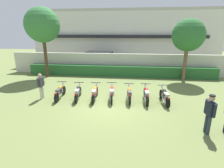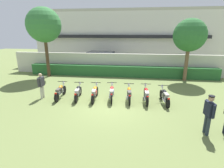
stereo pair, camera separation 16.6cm
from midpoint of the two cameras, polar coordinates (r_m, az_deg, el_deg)
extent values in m
plane|color=olive|center=(9.81, -0.44, -7.13)|extent=(60.00, 60.00, 0.00)
cube|color=silver|center=(24.20, 4.93, 14.65)|extent=(22.28, 6.00, 6.21)
cube|color=black|center=(20.95, 4.45, 15.19)|extent=(18.71, 0.50, 0.36)
cube|color=#B2AD9E|center=(24.30, 5.14, 22.34)|extent=(22.28, 6.00, 0.30)
cube|color=beige|center=(16.64, 3.27, 6.43)|extent=(21.17, 0.30, 2.00)
cube|color=#28602D|center=(16.05, 3.03, 4.20)|extent=(16.93, 0.70, 0.98)
cube|color=silver|center=(19.34, -2.80, 7.12)|extent=(4.68, 2.34, 1.00)
cube|color=#2D333D|center=(19.28, -3.41, 9.56)|extent=(2.87, 1.99, 0.65)
cylinder|color=black|center=(19.90, 2.37, 6.23)|extent=(0.70, 0.29, 0.68)
cylinder|color=black|center=(18.13, 1.15, 5.20)|extent=(0.70, 0.29, 0.68)
cylinder|color=black|center=(20.77, -6.22, 6.59)|extent=(0.70, 0.29, 0.68)
cylinder|color=black|center=(19.08, -8.15, 5.61)|extent=(0.70, 0.29, 0.68)
cylinder|color=#4C3823|center=(16.82, -20.07, 8.12)|extent=(0.28, 0.28, 3.48)
sphere|color=#387A3D|center=(16.67, -21.06, 17.52)|extent=(2.93, 2.93, 2.93)
cylinder|color=brown|center=(15.78, 23.30, 6.01)|extent=(0.29, 0.29, 2.80)
sphere|color=#2D6B33|center=(15.57, 24.30, 14.32)|extent=(2.57, 2.57, 2.57)
cylinder|color=black|center=(11.86, -14.96, -1.94)|extent=(0.13, 0.58, 0.57)
cylinder|color=black|center=(10.68, -17.19, -4.22)|extent=(0.13, 0.58, 0.57)
cube|color=silver|center=(11.17, -16.16, -2.39)|extent=(0.24, 0.61, 0.22)
ellipsoid|color=orange|center=(11.25, -15.97, -1.00)|extent=(0.25, 0.45, 0.22)
cube|color=#4C4742|center=(10.90, -16.65, -1.74)|extent=(0.24, 0.53, 0.10)
cube|color=red|center=(10.50, -17.51, -2.99)|extent=(0.11, 0.09, 0.08)
cylinder|color=silver|center=(11.68, -15.22, -0.60)|extent=(0.07, 0.23, 0.65)
cylinder|color=black|center=(11.51, -15.48, 0.79)|extent=(0.60, 0.08, 0.04)
sphere|color=silver|center=(11.73, -15.12, 0.40)|extent=(0.14, 0.14, 0.14)
cylinder|color=silver|center=(11.04, -17.12, -3.43)|extent=(0.11, 0.55, 0.07)
cube|color=black|center=(11.11, -16.27, -2.23)|extent=(0.27, 0.38, 0.20)
cylinder|color=black|center=(11.49, -9.92, -2.25)|extent=(0.16, 0.57, 0.56)
cylinder|color=black|center=(10.28, -11.21, -4.63)|extent=(0.16, 0.57, 0.56)
cube|color=silver|center=(10.78, -10.62, -2.72)|extent=(0.27, 0.62, 0.22)
ellipsoid|color=black|center=(10.87, -10.52, -1.28)|extent=(0.27, 0.46, 0.22)
cube|color=#B2ADA3|center=(10.50, -10.92, -2.05)|extent=(0.26, 0.54, 0.10)
cube|color=red|center=(10.09, -11.41, -3.35)|extent=(0.11, 0.09, 0.08)
cylinder|color=silver|center=(11.30, -10.08, -0.87)|extent=(0.08, 0.23, 0.65)
cylinder|color=black|center=(11.13, -10.25, 0.56)|extent=(0.60, 0.11, 0.04)
sphere|color=silver|center=(11.35, -10.03, 0.17)|extent=(0.14, 0.14, 0.14)
cylinder|color=silver|center=(10.62, -11.47, -3.82)|extent=(0.14, 0.55, 0.07)
cube|color=black|center=(10.72, -10.69, -2.55)|extent=(0.28, 0.39, 0.20)
cylinder|color=black|center=(11.21, -4.58, -2.42)|extent=(0.12, 0.61, 0.60)
cylinder|color=black|center=(10.00, -5.81, -4.89)|extent=(0.12, 0.61, 0.60)
cube|color=silver|center=(10.50, -5.22, -2.91)|extent=(0.23, 0.61, 0.22)
ellipsoid|color=orange|center=(10.59, -5.10, -1.43)|extent=(0.24, 0.45, 0.22)
cube|color=#B2ADA3|center=(10.22, -5.48, -2.23)|extent=(0.23, 0.53, 0.10)
cube|color=red|center=(9.80, -5.96, -3.59)|extent=(0.10, 0.09, 0.08)
cylinder|color=silver|center=(11.03, -4.69, -1.00)|extent=(0.06, 0.23, 0.65)
cylinder|color=black|center=(10.85, -4.81, 0.47)|extent=(0.60, 0.07, 0.04)
sphere|color=silver|center=(11.08, -4.62, 0.06)|extent=(0.14, 0.14, 0.14)
cylinder|color=silver|center=(10.34, -6.10, -4.03)|extent=(0.10, 0.55, 0.07)
cube|color=#A51414|center=(10.44, -5.28, -2.74)|extent=(0.26, 0.37, 0.20)
cylinder|color=black|center=(11.11, 0.45, -2.45)|extent=(0.16, 0.64, 0.64)
cylinder|color=black|center=(9.93, 0.32, -4.85)|extent=(0.16, 0.64, 0.64)
cube|color=silver|center=(10.42, 0.38, -2.90)|extent=(0.27, 0.62, 0.22)
ellipsoid|color=red|center=(10.51, 0.40, -1.41)|extent=(0.27, 0.46, 0.22)
cube|color=#B2ADA3|center=(10.13, 0.36, -2.22)|extent=(0.26, 0.54, 0.10)
cube|color=red|center=(9.73, 0.31, -3.53)|extent=(0.11, 0.09, 0.08)
cylinder|color=silver|center=(10.93, 0.44, -1.02)|extent=(0.08, 0.23, 0.65)
cylinder|color=black|center=(10.75, 0.44, 0.46)|extent=(0.60, 0.10, 0.04)
sphere|color=silver|center=(10.98, 0.45, 0.05)|extent=(0.14, 0.14, 0.14)
cylinder|color=silver|center=(10.23, -0.32, -4.05)|extent=(0.13, 0.55, 0.07)
cube|color=navy|center=(10.36, 0.38, -2.73)|extent=(0.28, 0.38, 0.20)
cylinder|color=black|center=(11.00, 5.86, -2.80)|extent=(0.14, 0.62, 0.62)
cylinder|color=black|center=(9.84, 6.21, -5.22)|extent=(0.14, 0.62, 0.62)
cube|color=silver|center=(10.32, 6.07, -3.26)|extent=(0.25, 0.62, 0.22)
ellipsoid|color=orange|center=(10.40, 6.06, -1.75)|extent=(0.26, 0.46, 0.22)
cube|color=#4C4742|center=(10.03, 6.17, -2.58)|extent=(0.25, 0.54, 0.10)
cube|color=red|center=(9.64, 6.30, -3.90)|extent=(0.11, 0.09, 0.08)
cylinder|color=silver|center=(10.81, 5.93, -1.36)|extent=(0.07, 0.23, 0.65)
cylinder|color=black|center=(10.63, 6.01, 0.13)|extent=(0.60, 0.09, 0.04)
sphere|color=silver|center=(10.86, 5.93, -0.28)|extent=(0.14, 0.14, 0.14)
cylinder|color=silver|center=(10.12, 5.44, -4.43)|extent=(0.12, 0.55, 0.07)
cube|color=black|center=(10.25, 6.09, -3.09)|extent=(0.27, 0.38, 0.20)
cylinder|color=black|center=(11.05, 11.11, -2.89)|extent=(0.12, 0.64, 0.64)
cylinder|color=black|center=(9.82, 11.87, -5.48)|extent=(0.12, 0.64, 0.64)
cube|color=silver|center=(10.33, 11.55, -3.43)|extent=(0.23, 0.61, 0.22)
ellipsoid|color=red|center=(10.42, 11.52, -1.92)|extent=(0.24, 0.45, 0.22)
cube|color=beige|center=(10.05, 11.75, -2.75)|extent=(0.23, 0.53, 0.10)
cube|color=red|center=(9.62, 12.04, -4.16)|extent=(0.10, 0.08, 0.08)
cylinder|color=silver|center=(10.86, 11.25, -1.46)|extent=(0.06, 0.23, 0.65)
cylinder|color=black|center=(10.68, 11.40, 0.02)|extent=(0.60, 0.07, 0.04)
sphere|color=silver|center=(10.91, 11.25, -0.38)|extent=(0.14, 0.14, 0.14)
cylinder|color=silver|center=(10.13, 10.98, -4.59)|extent=(0.10, 0.55, 0.07)
cube|color=black|center=(10.27, 11.59, -3.26)|extent=(0.26, 0.37, 0.20)
cylinder|color=black|center=(11.12, 16.23, -3.31)|extent=(0.16, 0.58, 0.57)
cylinder|color=black|center=(9.93, 18.17, -5.93)|extent=(0.16, 0.58, 0.57)
cube|color=silver|center=(10.43, 17.29, -3.88)|extent=(0.27, 0.62, 0.22)
ellipsoid|color=black|center=(10.50, 17.15, -2.38)|extent=(0.27, 0.46, 0.22)
cube|color=#B2ADA3|center=(10.15, 17.74, -3.22)|extent=(0.26, 0.54, 0.10)
cube|color=red|center=(9.74, 18.48, -4.63)|extent=(0.11, 0.09, 0.08)
cylinder|color=silver|center=(10.94, 16.49, -1.90)|extent=(0.08, 0.23, 0.65)
cylinder|color=black|center=(10.76, 16.75, -0.43)|extent=(0.60, 0.11, 0.04)
sphere|color=silver|center=(10.98, 16.42, -0.82)|extent=(0.14, 0.14, 0.14)
cylinder|color=silver|center=(10.21, 16.95, -5.06)|extent=(0.14, 0.55, 0.07)
cube|color=black|center=(10.36, 17.39, -3.72)|extent=(0.28, 0.39, 0.20)
cylinder|color=beige|center=(11.66, -21.16, -2.31)|extent=(0.13, 0.13, 0.78)
cylinder|color=beige|center=(11.49, -21.64, -2.63)|extent=(0.13, 0.13, 0.78)
cube|color=#38383D|center=(11.38, -21.76, 0.72)|extent=(0.22, 0.46, 0.56)
cylinder|color=#38383D|center=(11.61, -21.10, 1.16)|extent=(0.09, 0.09, 0.53)
cylinder|color=#38383D|center=(11.15, -22.45, 0.39)|extent=(0.09, 0.09, 0.53)
sphere|color=tan|center=(11.29, -21.98, 2.73)|extent=(0.21, 0.21, 0.21)
cylinder|color=#28333D|center=(8.06, 29.36, -11.90)|extent=(0.13, 0.13, 0.81)
cylinder|color=#28333D|center=(8.22, 28.68, -11.23)|extent=(0.13, 0.13, 0.81)
cube|color=black|center=(7.86, 29.72, -7.10)|extent=(0.27, 0.49, 0.57)
cylinder|color=black|center=(7.63, 30.72, -7.84)|extent=(0.09, 0.09, 0.54)
cylinder|color=black|center=(8.08, 28.81, -6.22)|extent=(0.09, 0.09, 0.54)
sphere|color=tan|center=(7.71, 30.17, -4.20)|extent=(0.22, 0.22, 0.22)
cylinder|color=black|center=(7.68, 30.29, -3.44)|extent=(0.23, 0.23, 0.04)
camera|label=1|loc=(0.08, -89.55, 0.14)|focal=28.06mm
camera|label=2|loc=(0.08, 90.45, -0.14)|focal=28.06mm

